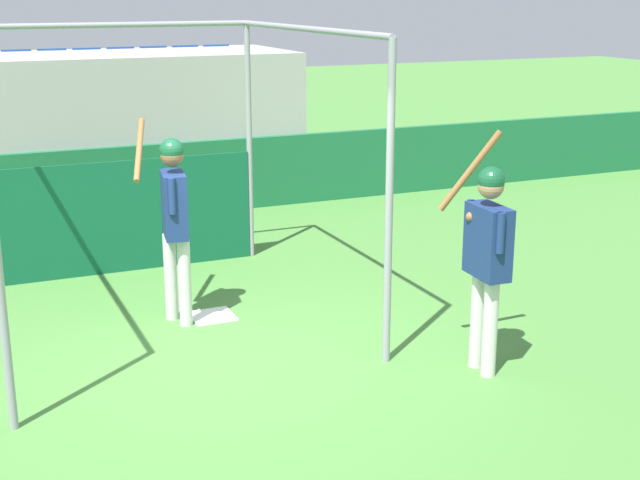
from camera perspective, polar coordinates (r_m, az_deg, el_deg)
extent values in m
plane|color=#477F38|center=(8.22, -6.31, -7.94)|extent=(60.00, 60.00, 0.00)
cube|color=#196038|center=(13.33, -13.76, 3.41)|extent=(24.00, 0.12, 1.10)
cube|color=#9E9E99|center=(14.45, -14.83, 6.79)|extent=(6.50, 2.40, 2.35)
cube|color=navy|center=(13.56, -17.72, 5.91)|extent=(0.45, 0.40, 0.10)
cube|color=navy|center=(13.71, -17.88, 6.96)|extent=(0.45, 0.06, 0.40)
cube|color=navy|center=(13.63, -15.42, 6.13)|extent=(0.45, 0.40, 0.10)
cube|color=navy|center=(13.77, -15.60, 7.18)|extent=(0.45, 0.06, 0.40)
cube|color=navy|center=(13.72, -13.14, 6.34)|extent=(0.45, 0.40, 0.10)
cube|color=navy|center=(13.86, -13.34, 7.38)|extent=(0.45, 0.06, 0.40)
cube|color=navy|center=(13.83, -10.89, 6.54)|extent=(0.45, 0.40, 0.10)
cube|color=navy|center=(13.97, -11.11, 7.57)|extent=(0.45, 0.06, 0.40)
cube|color=navy|center=(13.96, -8.68, 6.73)|extent=(0.45, 0.40, 0.10)
cube|color=navy|center=(14.10, -8.91, 7.75)|extent=(0.45, 0.06, 0.40)
cube|color=navy|center=(14.11, -6.51, 6.90)|extent=(0.45, 0.40, 0.10)
cube|color=navy|center=(14.25, -6.76, 7.91)|extent=(0.45, 0.06, 0.40)
cube|color=navy|center=(14.28, -4.39, 7.06)|extent=(0.45, 0.40, 0.10)
cube|color=navy|center=(14.41, -4.65, 8.06)|extent=(0.45, 0.06, 0.40)
cube|color=navy|center=(14.30, -18.22, 7.96)|extent=(0.45, 0.40, 0.10)
cube|color=navy|center=(14.45, -18.38, 8.94)|extent=(0.45, 0.06, 0.40)
cube|color=navy|center=(14.36, -16.02, 8.16)|extent=(0.45, 0.40, 0.10)
cube|color=navy|center=(14.51, -16.20, 9.14)|extent=(0.45, 0.06, 0.40)
cube|color=navy|center=(14.44, -13.85, 8.35)|extent=(0.45, 0.40, 0.10)
cube|color=navy|center=(14.59, -14.03, 9.32)|extent=(0.45, 0.06, 0.40)
cube|color=navy|center=(14.55, -11.70, 8.53)|extent=(0.45, 0.40, 0.10)
cube|color=navy|center=(14.70, -11.90, 9.49)|extent=(0.45, 0.06, 0.40)
cube|color=navy|center=(14.67, -9.58, 8.70)|extent=(0.45, 0.40, 0.10)
cube|color=navy|center=(14.82, -9.79, 9.65)|extent=(0.45, 0.06, 0.40)
cube|color=navy|center=(14.81, -7.49, 8.84)|extent=(0.45, 0.40, 0.10)
cube|color=navy|center=(14.96, -7.72, 9.79)|extent=(0.45, 0.06, 0.40)
cube|color=navy|center=(14.98, -5.45, 8.98)|extent=(0.45, 0.40, 0.10)
cube|color=navy|center=(15.12, -5.69, 9.91)|extent=(0.45, 0.06, 0.40)
cube|color=navy|center=(15.05, -18.68, 9.80)|extent=(0.45, 0.40, 0.10)
cube|color=navy|center=(15.21, -18.82, 10.72)|extent=(0.45, 0.06, 0.40)
cube|color=navy|center=(15.11, -16.58, 10.00)|extent=(0.45, 0.40, 0.10)
cube|color=navy|center=(15.27, -16.74, 10.90)|extent=(0.45, 0.06, 0.40)
cube|color=navy|center=(15.19, -14.49, 10.17)|extent=(0.45, 0.40, 0.10)
cube|color=navy|center=(15.34, -14.67, 11.08)|extent=(0.45, 0.06, 0.40)
cube|color=navy|center=(15.28, -12.43, 10.33)|extent=(0.45, 0.40, 0.10)
cube|color=navy|center=(15.44, -12.62, 11.23)|extent=(0.45, 0.06, 0.40)
cube|color=navy|center=(15.40, -10.40, 10.48)|extent=(0.45, 0.40, 0.10)
cube|color=navy|center=(15.56, -10.60, 11.37)|extent=(0.45, 0.06, 0.40)
cube|color=navy|center=(15.54, -8.40, 10.61)|extent=(0.45, 0.40, 0.10)
cube|color=navy|center=(15.69, -8.61, 11.49)|extent=(0.45, 0.06, 0.40)
cube|color=navy|center=(15.69, -6.43, 10.73)|extent=(0.45, 0.40, 0.10)
cube|color=navy|center=(15.85, -6.65, 11.60)|extent=(0.45, 0.06, 0.40)
cylinder|color=gray|center=(7.82, 4.44, 2.11)|extent=(0.07, 0.07, 2.91)
cylinder|color=gray|center=(11.15, -4.55, 6.20)|extent=(0.07, 0.07, 2.91)
cylinder|color=gray|center=(9.28, -0.87, 13.36)|extent=(0.06, 3.70, 0.06)
cylinder|color=gray|center=(10.58, -13.31, 13.25)|extent=(3.26, 0.06, 0.06)
cube|color=#0F5133|center=(10.87, -12.56, 1.45)|extent=(3.19, 0.03, 1.35)
cube|color=white|center=(9.38, -6.91, -4.85)|extent=(0.44, 0.44, 0.02)
cylinder|color=silver|center=(9.05, -8.65, -2.69)|extent=(0.15, 0.15, 0.91)
cylinder|color=silver|center=(9.24, -9.54, -2.34)|extent=(0.15, 0.15, 0.91)
cube|color=navy|center=(8.94, -9.31, 2.23)|extent=(0.29, 0.50, 0.65)
sphere|color=brown|center=(8.84, -9.46, 5.36)|extent=(0.23, 0.23, 0.23)
sphere|color=#144C2D|center=(8.83, -9.47, 5.69)|extent=(0.24, 0.24, 0.24)
cylinder|color=navy|center=(8.66, -9.46, 2.78)|extent=(0.08, 0.08, 0.35)
cylinder|color=navy|center=(9.14, -9.76, 3.45)|extent=(0.08, 0.08, 0.35)
cylinder|color=brown|center=(9.08, -11.50, 5.68)|extent=(0.30, 0.72, 0.54)
sphere|color=brown|center=(9.09, -9.21, 4.22)|extent=(0.08, 0.08, 0.08)
cylinder|color=silver|center=(7.93, 10.83, -5.57)|extent=(0.14, 0.14, 0.89)
cylinder|color=silver|center=(8.10, 10.05, -5.07)|extent=(0.14, 0.14, 0.89)
cube|color=navy|center=(7.78, 10.71, -0.09)|extent=(0.24, 0.48, 0.63)
sphere|color=#A37556|center=(7.66, 10.89, 3.41)|extent=(0.22, 0.22, 0.22)
sphere|color=#144C2D|center=(7.65, 10.91, 3.78)|extent=(0.23, 0.23, 0.23)
cylinder|color=navy|center=(7.52, 11.48, 0.44)|extent=(0.07, 0.07, 0.35)
cylinder|color=navy|center=(7.93, 9.59, 1.33)|extent=(0.07, 0.07, 0.35)
cylinder|color=brown|center=(7.96, 9.58, 4.38)|extent=(0.51, 0.31, 0.74)
sphere|color=brown|center=(7.80, 9.61, 1.49)|extent=(0.08, 0.08, 0.08)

